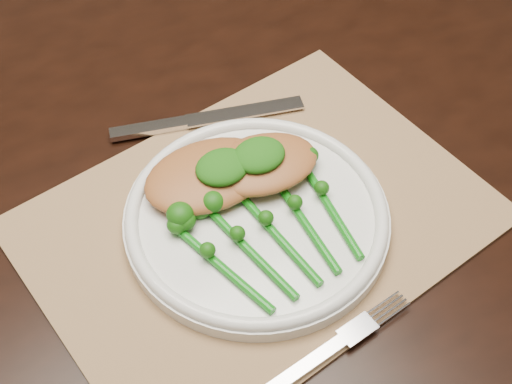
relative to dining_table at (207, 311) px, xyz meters
name	(u,v)px	position (x,y,z in m)	size (l,w,h in m)	color
floor	(222,363)	(0.05, 0.08, -0.38)	(4.00, 4.00, 0.00)	brown
dining_table	(207,311)	(0.00, 0.00, 0.00)	(1.63, 0.96, 0.75)	black
placemat	(258,220)	(0.02, -0.13, 0.37)	(0.45, 0.33, 0.00)	#936F4B
dinner_plate	(257,216)	(0.02, -0.13, 0.39)	(0.27, 0.27, 0.02)	silver
knife	(189,122)	(0.01, 0.03, 0.38)	(0.22, 0.07, 0.01)	silver
fork	(346,338)	(0.03, -0.29, 0.38)	(0.17, 0.04, 0.01)	silver
chicken_fillet_left	(208,175)	(-0.01, -0.07, 0.41)	(0.14, 0.09, 0.03)	#A96331
chicken_fillet_right	(262,164)	(0.05, -0.09, 0.41)	(0.12, 0.08, 0.02)	#A96331
pesto_dollop_left	(222,167)	(0.00, -0.08, 0.42)	(0.06, 0.05, 0.02)	#104409
pesto_dollop_right	(259,155)	(0.04, -0.09, 0.43)	(0.06, 0.05, 0.02)	#104409
broccolini_bundle	(278,237)	(0.02, -0.17, 0.40)	(0.17, 0.19, 0.04)	#0D630E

